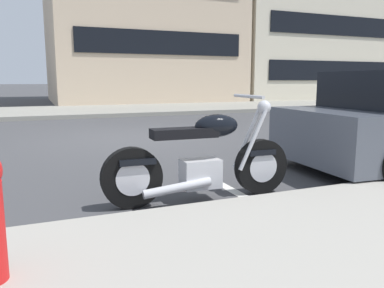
% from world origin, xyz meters
% --- Properties ---
extents(ground_plane, '(260.00, 260.00, 0.00)m').
position_xyz_m(ground_plane, '(0.00, 0.00, 0.00)').
color(ground_plane, '#3D3D3F').
extents(sidewalk_far_curb, '(120.00, 5.00, 0.14)m').
position_xyz_m(sidewalk_far_curb, '(12.00, 7.42, 0.07)').
color(sidewalk_far_curb, gray).
rests_on(sidewalk_far_curb, ground).
extents(parking_stall_stripe, '(0.12, 2.20, 0.01)m').
position_xyz_m(parking_stall_stripe, '(0.00, -4.32, 0.00)').
color(parking_stall_stripe, silver).
rests_on(parking_stall_stripe, ground).
extents(parked_motorcycle, '(2.07, 0.62, 1.10)m').
position_xyz_m(parked_motorcycle, '(-0.46, -4.56, 0.42)').
color(parked_motorcycle, black).
rests_on(parked_motorcycle, ground).
extents(townhouse_mid_block, '(11.00, 9.88, 8.17)m').
position_xyz_m(townhouse_mid_block, '(14.41, 14.62, 4.09)').
color(townhouse_mid_block, beige).
rests_on(townhouse_mid_block, ground).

